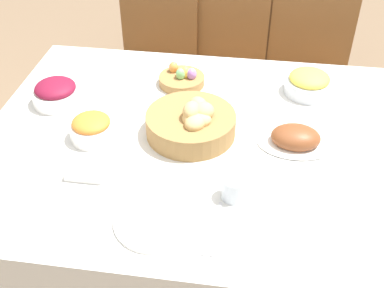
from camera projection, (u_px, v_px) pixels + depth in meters
The scene contains 18 objects.
ground_plane at pixel (198, 274), 2.13m from camera, with size 12.00×12.00×0.00m, color #7F664C.
dining_table at pixel (199, 215), 1.89m from camera, with size 1.51×1.17×0.77m.
chair_far_left at pixel (153, 65), 2.56m from camera, with size 0.47×0.47×0.95m.
chair_far_right at pixel (306, 76), 2.47m from camera, with size 0.44×0.44×0.95m.
chair_far_center at pixel (224, 70), 2.52m from camera, with size 0.43×0.43×0.95m.
sideboard at pixel (239, 21), 3.09m from camera, with size 1.26×0.44×0.96m.
bread_basket at pixel (192, 123), 1.64m from camera, with size 0.31×0.31×0.14m.
egg_basket at pixel (182, 78), 1.91m from camera, with size 0.18×0.18×0.08m.
ham_platter at pixel (295, 139), 1.61m from camera, with size 0.25×0.18×0.07m.
beet_salad_bowl at pixel (56, 93), 1.80m from camera, with size 0.18×0.18×0.09m.
pineapple_bowl at pixel (309, 83), 1.85m from camera, with size 0.18×0.18×0.09m.
carrot_bowl at pixel (92, 128), 1.63m from camera, with size 0.15×0.15×0.09m.
dinner_plate at pixel (155, 221), 1.35m from camera, with size 0.23×0.23×0.01m.
fork at pixel (106, 216), 1.37m from camera, with size 0.02×0.20×0.00m.
knife at pixel (206, 227), 1.33m from camera, with size 0.02×0.20×0.00m.
spoon at pixel (216, 228), 1.33m from camera, with size 0.02×0.20×0.00m.
drinking_cup at pixel (234, 188), 1.41m from camera, with size 0.07×0.07×0.07m.
butter_dish at pixel (86, 172), 1.49m from camera, with size 0.12×0.07×0.03m.
Camera 1 is at (0.16, -1.30, 1.78)m, focal length 45.00 mm.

